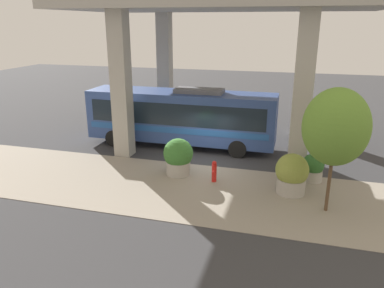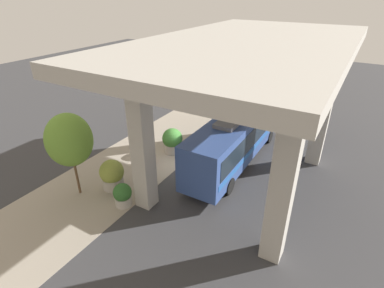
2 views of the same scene
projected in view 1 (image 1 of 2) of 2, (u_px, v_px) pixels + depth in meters
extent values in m
plane|color=#38383A|center=(203.00, 166.00, 19.59)|extent=(80.00, 80.00, 0.00)
cube|color=gray|center=(187.00, 189.00, 16.84)|extent=(6.00, 40.00, 0.02)
cube|color=#ADA89E|center=(303.00, 95.00, 17.64)|extent=(0.90, 0.90, 7.79)
cube|color=#ADA89E|center=(121.00, 86.00, 20.03)|extent=(0.90, 0.90, 7.79)
cube|color=#ADA89E|center=(302.00, 75.00, 24.05)|extent=(0.90, 0.90, 7.79)
cube|color=#ADA89E|center=(165.00, 70.00, 26.44)|extent=(0.90, 0.90, 7.79)
cube|color=#ADA89E|center=(222.00, 4.00, 20.73)|extent=(9.40, 17.37, 0.60)
cube|color=#334C8C|center=(181.00, 116.00, 22.15)|extent=(2.47, 11.10, 2.84)
cube|color=#19232D|center=(181.00, 110.00, 22.05)|extent=(2.51, 10.22, 1.25)
cube|color=#2659A5|center=(181.00, 125.00, 22.33)|extent=(2.51, 10.55, 0.34)
cube|color=slate|center=(199.00, 91.00, 21.39)|extent=(1.24, 2.78, 0.24)
cylinder|color=black|center=(114.00, 138.00, 22.51)|extent=(0.28, 1.00, 1.00)
cylinder|color=black|center=(130.00, 128.00, 24.63)|extent=(0.28, 1.00, 1.00)
cylinder|color=black|center=(237.00, 149.00, 20.60)|extent=(0.28, 1.00, 1.00)
cylinder|color=black|center=(243.00, 137.00, 22.71)|extent=(0.28, 1.00, 1.00)
cylinder|color=red|center=(214.00, 173.00, 17.48)|extent=(0.23, 0.23, 0.86)
sphere|color=red|center=(214.00, 163.00, 17.33)|extent=(0.22, 0.22, 0.22)
cylinder|color=red|center=(213.00, 172.00, 17.29)|extent=(0.14, 0.10, 0.10)
cylinder|color=red|center=(215.00, 169.00, 17.59)|extent=(0.14, 0.10, 0.10)
cylinder|color=#ADA89E|center=(312.00, 175.00, 17.63)|extent=(0.92, 0.92, 0.56)
sphere|color=#2D6028|center=(313.00, 164.00, 17.45)|extent=(1.01, 1.01, 1.01)
sphere|color=#993F8C|center=(315.00, 167.00, 17.58)|extent=(0.32, 0.32, 0.32)
cylinder|color=#ADA89E|center=(291.00, 186.00, 16.35)|extent=(1.25, 1.25, 0.71)
sphere|color=olive|center=(292.00, 170.00, 16.11)|extent=(1.43, 1.43, 1.43)
sphere|color=#BF334C|center=(295.00, 173.00, 16.29)|extent=(0.44, 0.44, 0.44)
cylinder|color=#ADA89E|center=(178.00, 168.00, 18.33)|extent=(1.17, 1.17, 0.72)
sphere|color=#38722D|center=(178.00, 153.00, 18.09)|extent=(1.45, 1.45, 1.45)
sphere|color=#BF334C|center=(181.00, 157.00, 18.27)|extent=(0.41, 0.41, 0.41)
cylinder|color=brown|center=(329.00, 179.00, 14.49)|extent=(0.14, 0.14, 2.73)
ellipsoid|color=olive|center=(336.00, 127.00, 13.84)|extent=(2.45, 2.45, 2.95)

